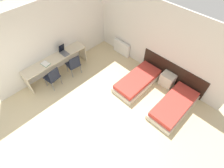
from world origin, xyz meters
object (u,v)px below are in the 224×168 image
Objects in this scene: chair_near_laptop at (74,64)px; bed_near_window at (138,81)px; bed_near_door at (174,106)px; chair_near_notebook at (53,77)px; nightstand at (167,80)px; laptop at (63,52)px.

bed_near_window is at bearing 37.96° from chair_near_laptop.
chair_near_notebook reaches higher than bed_near_door.
chair_near_notebook is (-2.84, -2.91, 0.25)m from nightstand.
chair_near_laptop is 1.00× the size of chair_near_notebook.
chair_near_notebook is 1.04m from laptop.
bed_near_door is 2.11× the size of chair_near_laptop.
chair_near_notebook reaches higher than bed_near_window.
bed_near_door is 5.08× the size of laptop.
bed_near_door is 3.83m from chair_near_laptop.
chair_near_laptop is at bearing 81.58° from chair_near_notebook.
chair_near_laptop is 0.58m from laptop.
chair_near_laptop is (-2.08, -1.26, 0.32)m from bed_near_window.
bed_near_door is 4.22m from chair_near_notebook.
bed_near_door is at bearing 0.00° from bed_near_window.
nightstand is at bearing 37.30° from chair_near_notebook.
laptop is at bearing -162.31° from bed_near_door.
nightstand is 4.08m from chair_near_notebook.
bed_near_window is 3.75× the size of nightstand.
bed_near_door is 1.07m from nightstand.
laptop is at bearing 110.10° from chair_near_notebook.
nightstand is 3.49m from chair_near_laptop.
laptop is (-4.08, -1.30, 0.66)m from bed_near_door.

